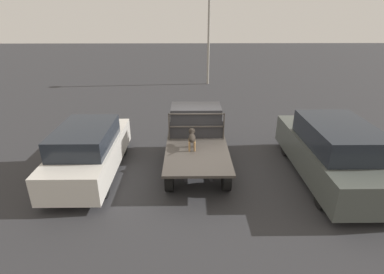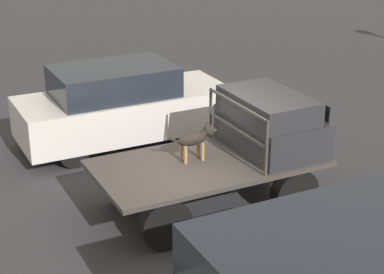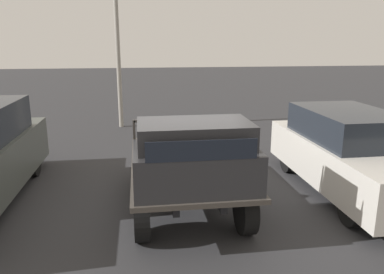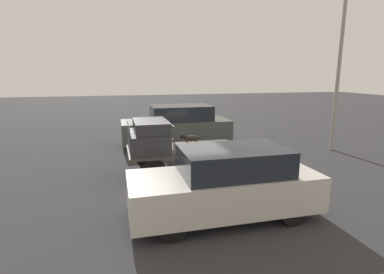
{
  "view_description": "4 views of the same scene",
  "coord_description": "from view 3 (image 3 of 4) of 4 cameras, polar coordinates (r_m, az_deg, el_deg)",
  "views": [
    {
      "loc": [
        -8.94,
        0.28,
        5.07
      ],
      "look_at": [
        -0.23,
        0.16,
        1.31
      ],
      "focal_mm": 28.0,
      "sensor_mm": 36.0,
      "label": 1
    },
    {
      "loc": [
        -4.71,
        -8.73,
        5.31
      ],
      "look_at": [
        -0.23,
        0.16,
        1.31
      ],
      "focal_mm": 60.0,
      "sensor_mm": 36.0,
      "label": 2
    },
    {
      "loc": [
        6.72,
        -0.83,
        3.11
      ],
      "look_at": [
        -0.23,
        0.16,
        1.31
      ],
      "focal_mm": 35.0,
      "sensor_mm": 36.0,
      "label": 3
    },
    {
      "loc": [
        2.24,
        9.83,
        3.43
      ],
      "look_at": [
        -0.23,
        0.16,
        1.31
      ],
      "focal_mm": 28.0,
      "sensor_mm": 36.0,
      "label": 4
    }
  ],
  "objects": [
    {
      "name": "truck_cab",
      "position": [
        5.82,
        0.45,
        -2.96
      ],
      "size": [
        1.28,
        1.9,
        1.02
      ],
      "color": "#28282B",
      "rests_on": "flatbed_truck"
    },
    {
      "name": "truck_headboard",
      "position": [
        6.43,
        -0.45,
        0.03
      ],
      "size": [
        0.04,
        1.9,
        0.94
      ],
      "color": "#3D3833",
      "rests_on": "flatbed_truck"
    },
    {
      "name": "ground_plane",
      "position": [
        7.45,
        -0.99,
        -10.32
      ],
      "size": [
        80.0,
        80.0,
        0.0
      ],
      "primitive_type": "plane",
      "color": "#2D2D30"
    },
    {
      "name": "parked_sedan",
      "position": [
        8.48,
        22.85,
        -2.21
      ],
      "size": [
        4.51,
        1.79,
        1.72
      ],
      "rotation": [
        0.0,
        0.0,
        -0.12
      ],
      "color": "black",
      "rests_on": "ground"
    },
    {
      "name": "dog",
      "position": [
        7.16,
        0.11,
        -0.44
      ],
      "size": [
        0.89,
        0.23,
        0.62
      ],
      "rotation": [
        0.0,
        0.0,
        -0.15
      ],
      "color": "#9E7547",
      "rests_on": "flatbed_truck"
    },
    {
      "name": "flatbed_truck",
      "position": [
        7.2,
        -1.01,
        -5.71
      ],
      "size": [
        3.87,
        2.02,
        0.89
      ],
      "color": "black",
      "rests_on": "ground"
    }
  ]
}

